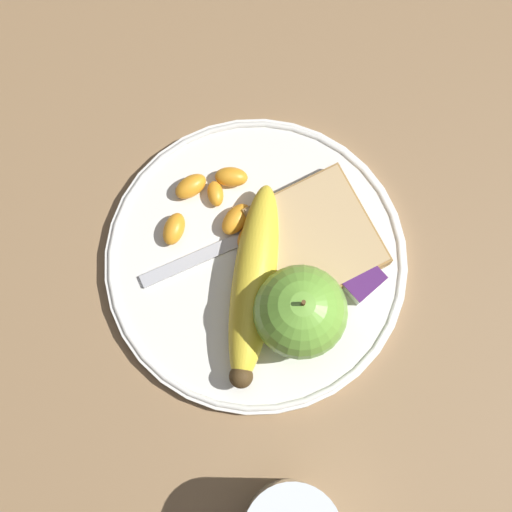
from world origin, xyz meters
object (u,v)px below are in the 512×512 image
at_px(bread_slice, 316,237).
at_px(fork, 236,241).
at_px(banana, 253,285).
at_px(plate, 256,262).
at_px(jam_packet, 357,275).
at_px(apple, 301,312).

xyz_separation_m(bread_slice, fork, (-0.05, -0.06, -0.01)).
relative_size(banana, bread_slice, 1.29).
xyz_separation_m(banana, fork, (-0.04, 0.02, -0.02)).
bearing_deg(plate, banana, -46.28).
relative_size(bread_slice, fork, 0.79).
xyz_separation_m(plate, jam_packet, (0.07, 0.06, 0.01)).
distance_m(apple, fork, 0.10).
bearing_deg(banana, apple, 13.65).
relative_size(apple, jam_packet, 2.15).
height_order(plate, fork, fork).
bearing_deg(bread_slice, fork, -130.11).
bearing_deg(banana, fork, 158.46).
distance_m(apple, jam_packet, 0.07).
bearing_deg(plate, fork, -176.28).
bearing_deg(apple, jam_packet, 85.01).
bearing_deg(banana, plate, 133.72).
relative_size(apple, bread_slice, 0.73).
relative_size(banana, fork, 1.03).
height_order(apple, fork, apple).
xyz_separation_m(apple, bread_slice, (-0.05, 0.06, -0.03)).
relative_size(bread_slice, jam_packet, 2.96).
bearing_deg(bread_slice, plate, -111.67).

